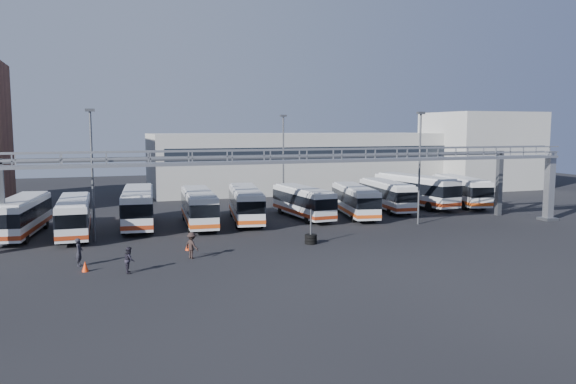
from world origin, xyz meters
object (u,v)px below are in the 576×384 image
object	(u,v)px
pedestrian_b	(129,260)
pedestrian_c	(192,245)
bus_0	(22,215)
bus_8	(415,189)
cone_left	(85,266)
bus_9	(460,190)
bus_6	(355,200)
cone_right	(188,246)
bus_5	(303,201)
bus_7	(387,194)
light_pole_left	(92,168)
bus_3	(199,206)
light_pole_back	(283,155)
bus_4	(246,203)
light_pole_mid	(420,162)
pedestrian_a	(79,252)
tire_stack	(311,238)
bus_1	(74,215)
bus_2	(138,206)

from	to	relation	value
pedestrian_b	pedestrian_c	xyz separation A→B (m)	(4.21, 2.51, 0.10)
pedestrian_b	bus_0	bearing A→B (deg)	28.40
bus_8	cone_left	world-z (taller)	bus_8
bus_9	pedestrian_b	bearing A→B (deg)	-142.14
bus_6	cone_right	distance (m)	20.71
bus_5	bus_7	bearing A→B (deg)	6.91
light_pole_left	cone_left	size ratio (longest dim) A/B	15.64
bus_3	bus_8	world-z (taller)	bus_8
light_pole_left	bus_7	world-z (taller)	light_pole_left
light_pole_back	bus_4	xyz separation A→B (m)	(-6.60, -8.65, -3.94)
bus_4	pedestrian_b	distance (m)	19.46
pedestrian_b	light_pole_left	bearing A→B (deg)	12.21
light_pole_mid	bus_7	distance (m)	9.67
light_pole_back	pedestrian_b	size ratio (longest dim) A/B	6.40
cone_right	light_pole_mid	bearing A→B (deg)	10.99
bus_4	pedestrian_a	bearing A→B (deg)	-128.57
tire_stack	bus_3	bearing A→B (deg)	121.85
bus_1	pedestrian_b	distance (m)	13.98
cone_right	light_pole_back	bearing A→B (deg)	54.58
light_pole_mid	pedestrian_a	size ratio (longest dim) A/B	5.69
bus_0	pedestrian_c	world-z (taller)	bus_0
bus_5	light_pole_mid	bearing A→B (deg)	-41.33
bus_0	bus_3	world-z (taller)	bus_3
bus_3	cone_right	bearing A→B (deg)	-99.74
light_pole_back	light_pole_left	bearing A→B (deg)	-145.01
bus_2	bus_4	xyz separation A→B (m)	(9.71, -0.54, -0.09)
pedestrian_b	bus_3	bearing A→B (deg)	-23.18
bus_0	cone_left	xyz separation A→B (m)	(4.98, -13.63, -1.43)
bus_2	bus_8	xyz separation A→B (m)	(30.22, 3.27, 0.06)
light_pole_mid	pedestrian_c	world-z (taller)	light_pole_mid
light_pole_back	pedestrian_b	bearing A→B (deg)	-126.44
bus_8	pedestrian_b	world-z (taller)	bus_8
light_pole_back	bus_6	size ratio (longest dim) A/B	0.99
bus_1	bus_5	bearing A→B (deg)	7.39
light_pole_back	bus_6	xyz separation A→B (m)	(4.40, -9.17, -4.03)
bus_3	cone_left	bearing A→B (deg)	-119.49
tire_stack	cone_right	bearing A→B (deg)	175.14
bus_3	pedestrian_c	world-z (taller)	bus_3
bus_7	pedestrian_c	distance (m)	28.04
light_pole_back	pedestrian_b	world-z (taller)	light_pole_back
bus_6	tire_stack	world-z (taller)	bus_6
bus_3	bus_9	distance (m)	30.60
light_pole_back	bus_3	bearing A→B (deg)	-140.14
bus_1	pedestrian_c	world-z (taller)	bus_1
pedestrian_c	bus_0	bearing A→B (deg)	13.79
bus_4	light_pole_left	bearing A→B (deg)	-148.97
bus_2	cone_left	xyz separation A→B (m)	(-4.26, -15.13, -1.55)
light_pole_left	pedestrian_b	bearing A→B (deg)	-79.13
light_pole_back	bus_2	distance (m)	18.61
bus_3	tire_stack	world-z (taller)	bus_3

